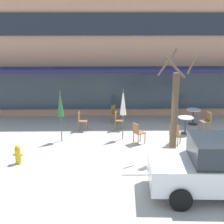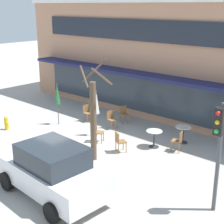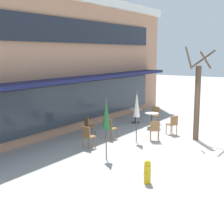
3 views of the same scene
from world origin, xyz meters
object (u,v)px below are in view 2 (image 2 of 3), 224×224
object	(u,v)px
cafe_chair_0	(87,112)
traffic_light_pole	(219,141)
patio_umbrella_cream_folded	(57,94)
cafe_chair_3	(111,118)
cafe_chair_5	(119,141)
cafe_chair_4	(124,113)
cafe_chair_2	(97,131)
street_tree	(93,117)
cafe_table_near_wall	(183,132)
fire_hydrant	(6,123)
cafe_table_streetside	(154,136)
cafe_chair_1	(178,140)
patio_umbrella_green_folded	(96,103)
parked_sedan	(51,170)

from	to	relation	value
cafe_chair_0	traffic_light_pole	world-z (taller)	traffic_light_pole
patio_umbrella_cream_folded	cafe_chair_3	distance (m)	3.04
cafe_chair_5	cafe_chair_4	bearing A→B (deg)	127.65
cafe_chair_2	street_tree	size ratio (longest dim) A/B	0.22
patio_umbrella_cream_folded	cafe_chair_2	bearing A→B (deg)	-6.52
cafe_table_near_wall	cafe_chair_3	xyz separation A→B (m)	(-3.69, -0.74, 0.01)
cafe_table_near_wall	cafe_chair_4	xyz separation A→B (m)	(-3.80, 0.34, 0.01)
fire_hydrant	cafe_chair_4	bearing A→B (deg)	52.78
fire_hydrant	cafe_chair_3	bearing A→B (deg)	44.68
fire_hydrant	cafe_table_streetside	bearing A→B (deg)	24.96
cafe_chair_2	traffic_light_pole	xyz separation A→B (m)	(6.45, -1.61, 1.77)
cafe_chair_3	street_tree	xyz separation A→B (m)	(1.95, -3.19, 1.28)
cafe_table_near_wall	cafe_chair_1	size ratio (longest dim) A/B	0.85
cafe_table_streetside	cafe_chair_5	size ratio (longest dim) A/B	0.85
cafe_chair_1	cafe_chair_5	bearing A→B (deg)	-136.07
cafe_chair_5	traffic_light_pole	distance (m)	5.45
cafe_table_near_wall	traffic_light_pole	bearing A→B (deg)	-49.66
fire_hydrant	traffic_light_pole	bearing A→B (deg)	1.58
patio_umbrella_cream_folded	cafe_chair_0	world-z (taller)	patio_umbrella_cream_folded
cafe_table_near_wall	cafe_chair_4	world-z (taller)	cafe_chair_4
cafe_chair_2	fire_hydrant	xyz separation A→B (m)	(-4.49, -1.91, -0.17)
patio_umbrella_green_folded	parked_sedan	size ratio (longest dim) A/B	0.51
cafe_chair_5	parked_sedan	distance (m)	4.10
cafe_chair_0	cafe_chair_1	xyz separation A→B (m)	(5.75, -0.19, 0.00)
patio_umbrella_green_folded	cafe_chair_5	distance (m)	2.49
cafe_table_streetside	traffic_light_pole	world-z (taller)	traffic_light_pole
cafe_table_near_wall	traffic_light_pole	world-z (taller)	traffic_light_pole
patio_umbrella_cream_folded	cafe_chair_1	distance (m)	6.70
cafe_chair_0	patio_umbrella_green_folded	bearing A→B (deg)	-32.15
cafe_chair_5	traffic_light_pole	xyz separation A→B (m)	(4.96, -1.41, 1.77)
parked_sedan	fire_hydrant	bearing A→B (deg)	160.49
cafe_table_streetside	patio_umbrella_cream_folded	distance (m)	5.65
cafe_chair_1	street_tree	xyz separation A→B (m)	(-2.11, -2.95, 1.28)
patio_umbrella_green_folded	street_tree	xyz separation A→B (m)	(1.79, -1.97, 0.18)
cafe_chair_5	street_tree	size ratio (longest dim) A/B	0.22
cafe_chair_3	cafe_chair_5	world-z (taller)	same
cafe_chair_3	cafe_table_streetside	bearing A→B (deg)	-10.30
cafe_table_near_wall	fire_hydrant	distance (m)	8.66
cafe_table_near_wall	cafe_table_streetside	distance (m)	1.46
street_tree	cafe_chair_1	bearing A→B (deg)	54.40
cafe_chair_0	cafe_table_near_wall	bearing A→B (deg)	8.41
cafe_table_streetside	fire_hydrant	world-z (taller)	cafe_table_streetside
cafe_chair_3	fire_hydrant	xyz separation A→B (m)	(-3.74, -3.70, -0.17)
cafe_chair_5	cafe_table_streetside	bearing A→B (deg)	61.75
cafe_chair_4	fire_hydrant	world-z (taller)	cafe_chair_4
cafe_table_streetside	cafe_chair_5	world-z (taller)	cafe_chair_5
cafe_table_streetside	street_tree	world-z (taller)	street_tree
cafe_table_near_wall	cafe_chair_1	world-z (taller)	cafe_chair_1
street_tree	cafe_chair_2	bearing A→B (deg)	130.25
patio_umbrella_green_folded	street_tree	world-z (taller)	street_tree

